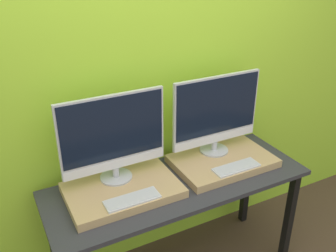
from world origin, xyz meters
The scene contains 8 objects.
wall_back centered at (0.00, 0.67, 1.30)m, with size 8.00×0.04×2.60m.
workbench centered at (0.00, 0.30, 0.69)m, with size 1.66×0.60×0.78m.
wooden_riser_left centered at (-0.36, 0.33, 0.81)m, with size 0.66×0.43×0.05m.
monitor_left centered at (-0.36, 0.44, 1.12)m, with size 0.64×0.20×0.54m.
keyboard_left centered at (-0.36, 0.19, 0.84)m, with size 0.31×0.11×0.01m.
wooden_riser_right centered at (0.36, 0.33, 0.81)m, with size 0.66×0.43×0.05m.
monitor_right centered at (0.36, 0.44, 1.12)m, with size 0.64×0.20×0.54m.
keyboard_right centered at (0.36, 0.19, 0.84)m, with size 0.31×0.11×0.01m.
Camera 1 is at (-0.96, -1.40, 2.11)m, focal length 40.00 mm.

